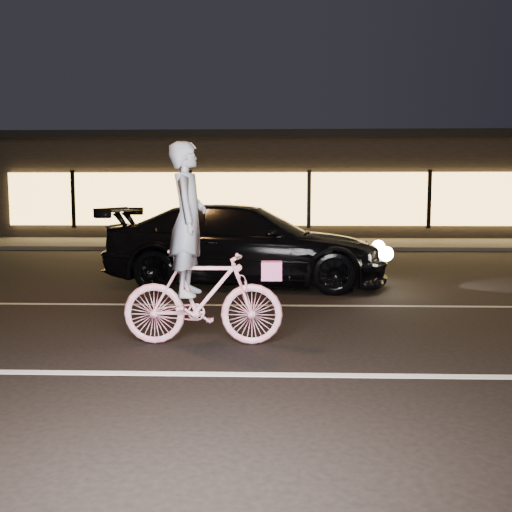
{
  "coord_description": "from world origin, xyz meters",
  "views": [
    {
      "loc": [
        -1.29,
        -6.83,
        1.72
      ],
      "look_at": [
        -1.54,
        0.6,
        0.93
      ],
      "focal_mm": 40.0,
      "sensor_mm": 36.0,
      "label": 1
    }
  ],
  "objects": [
    {
      "name": "lane_stripe_near",
      "position": [
        0.0,
        -1.5,
        0.0
      ],
      "size": [
        60.0,
        0.12,
        0.01
      ],
      "primitive_type": "cube",
      "color": "silver",
      "rests_on": "ground"
    },
    {
      "name": "storefront",
      "position": [
        0.0,
        18.97,
        2.15
      ],
      "size": [
        25.4,
        8.42,
        4.2
      ],
      "color": "black",
      "rests_on": "ground"
    },
    {
      "name": "ground",
      "position": [
        0.0,
        0.0,
        0.0
      ],
      "size": [
        90.0,
        90.0,
        0.0
      ],
      "primitive_type": "plane",
      "color": "black",
      "rests_on": "ground"
    },
    {
      "name": "sidewalk",
      "position": [
        0.0,
        13.0,
        0.06
      ],
      "size": [
        30.0,
        4.0,
        0.12
      ],
      "primitive_type": "cube",
      "color": "#383533",
      "rests_on": "ground"
    },
    {
      "name": "sedan",
      "position": [
        -1.84,
        4.06,
        0.78
      ],
      "size": [
        5.51,
        2.62,
        1.55
      ],
      "rotation": [
        0.0,
        0.0,
        1.49
      ],
      "color": "black",
      "rests_on": "ground"
    },
    {
      "name": "cyclist",
      "position": [
        -2.16,
        -0.39,
        0.83
      ],
      "size": [
        1.85,
        0.64,
        2.33
      ],
      "rotation": [
        0.0,
        0.0,
        1.57
      ],
      "color": "#FF3871",
      "rests_on": "ground"
    },
    {
      "name": "lane_stripe_far",
      "position": [
        0.0,
        2.0,
        0.0
      ],
      "size": [
        60.0,
        0.1,
        0.01
      ],
      "primitive_type": "cube",
      "color": "gray",
      "rests_on": "ground"
    }
  ]
}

